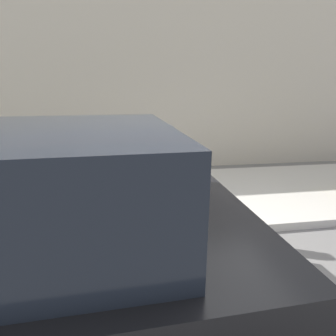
{
  "coord_description": "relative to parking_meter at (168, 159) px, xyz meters",
  "views": [
    {
      "loc": [
        -0.61,
        -2.27,
        1.92
      ],
      "look_at": [
        -0.13,
        0.96,
        0.97
      ],
      "focal_mm": 28.0,
      "sensor_mm": 36.0,
      "label": 1
    }
  ],
  "objects": [
    {
      "name": "building_facade",
      "position": [
        0.13,
        3.49,
        1.23
      ],
      "size": [
        24.0,
        0.3,
        4.63
      ],
      "color": "beige",
      "rests_on": "ground_plane"
    },
    {
      "name": "ground_plane",
      "position": [
        0.13,
        -0.96,
        -1.09
      ],
      "size": [
        60.0,
        60.0,
        0.0
      ],
      "primitive_type": "plane",
      "color": "slate"
    },
    {
      "name": "parking_meter",
      "position": [
        0.0,
        0.0,
        0.0
      ],
      "size": [
        0.2,
        0.14,
        1.41
      ],
      "color": "slate",
      "rests_on": "sidewalk"
    },
    {
      "name": "sidewalk",
      "position": [
        0.13,
        1.24,
        -1.03
      ],
      "size": [
        24.0,
        2.8,
        0.12
      ],
      "color": "#BCB7AD",
      "rests_on": "ground_plane"
    }
  ]
}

